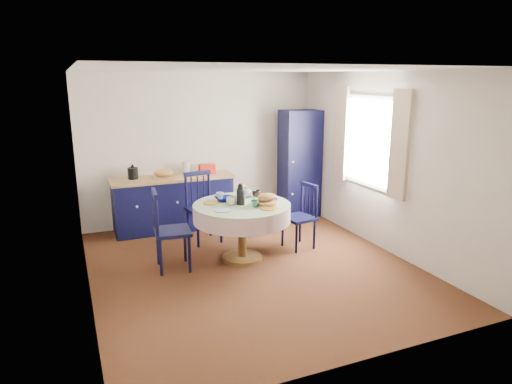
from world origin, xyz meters
TOP-DOWN VIEW (x-y plane):
  - floor at (0.00, 0.00)m, footprint 4.50×4.50m
  - ceiling at (0.00, 0.00)m, footprint 4.50×4.50m
  - wall_back at (0.00, 2.25)m, footprint 4.00×0.02m
  - wall_left at (-2.00, 0.00)m, footprint 0.02×4.50m
  - wall_right at (2.00, 0.00)m, footprint 0.02×4.50m
  - window at (1.95, 0.30)m, footprint 0.10×1.74m
  - kitchen_counter at (-0.58, 1.96)m, footprint 1.94×0.61m
  - pantry_cabinet at (1.66, 1.85)m, footprint 0.66×0.49m
  - dining_table at (-0.02, 0.30)m, footprint 1.29×1.29m
  - chair_left at (-1.00, 0.37)m, footprint 0.49×0.51m
  - chair_far at (-0.30, 1.23)m, footprint 0.53×0.52m
  - chair_right at (0.93, 0.42)m, footprint 0.46×0.47m
  - mug_a at (-0.17, 0.32)m, footprint 0.13×0.13m
  - mug_b at (0.07, 0.10)m, footprint 0.10×0.10m
  - mug_c at (0.30, 0.58)m, footprint 0.12×0.12m
  - mug_d at (-0.22, 0.63)m, footprint 0.11×0.11m
  - cobalt_bowl at (-0.20, 0.53)m, footprint 0.25×0.25m

SIDE VIEW (x-z plane):
  - floor at x=0.00m, z-range 0.00..0.00m
  - kitchen_counter at x=-0.58m, z-range -0.10..1.00m
  - chair_right at x=0.93m, z-range 0.01..0.94m
  - chair_far at x=-0.30m, z-range 0.01..1.05m
  - chair_left at x=-1.00m, z-range 0.01..1.06m
  - dining_table at x=-0.02m, z-range 0.13..1.19m
  - cobalt_bowl at x=-0.20m, z-range 0.78..0.84m
  - mug_b at x=0.07m, z-range 0.78..0.87m
  - mug_c at x=0.30m, z-range 0.78..0.88m
  - mug_d at x=-0.22m, z-range 0.78..0.88m
  - mug_a at x=-0.17m, z-range 0.78..0.89m
  - pantry_cabinet at x=1.66m, z-range 0.00..1.87m
  - wall_back at x=0.00m, z-range 0.00..2.50m
  - wall_left at x=-2.00m, z-range 0.00..2.50m
  - wall_right at x=2.00m, z-range 0.00..2.50m
  - window at x=1.95m, z-range 0.80..2.25m
  - ceiling at x=0.00m, z-range 2.50..2.50m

